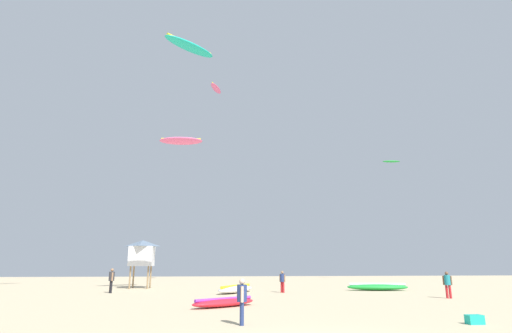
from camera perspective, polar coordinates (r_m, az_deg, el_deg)
The scene contains 13 objects.
person_foreground at distance 14.94m, azimuth -2.03°, elevation -18.25°, with size 0.36×0.53×1.59m.
person_midground at distance 31.12m, azimuth 3.80°, elevation -15.90°, with size 0.40×0.39×1.57m.
person_left at distance 32.40m, azimuth -19.99°, elevation -14.85°, with size 0.40×0.54×1.76m.
person_right at distance 28.66m, azimuth 25.74°, elevation -14.75°, with size 0.48×0.37×1.62m.
kite_grounded_near at distance 21.08m, azimuth -4.62°, elevation -18.83°, with size 3.66×3.09×0.44m.
kite_grounded_mid at distance 30.86m, azimuth -2.91°, elevation -17.12°, with size 3.57×4.85×0.58m.
kite_grounded_far at distance 34.85m, azimuth 16.99°, elevation -16.17°, with size 4.98×2.17×0.56m.
lifeguard_tower at distance 37.60m, azimuth -16.00°, elevation -11.78°, with size 2.30×2.30×4.15m.
cooler_box at distance 17.13m, azimuth 28.82°, elevation -18.65°, with size 0.56×0.36×0.32m, color #19B29E.
kite_aloft_0 at distance 49.99m, azimuth -5.75°, elevation 11.06°, with size 1.75×3.20×0.40m.
kite_aloft_1 at distance 57.43m, azimuth 18.81°, elevation 0.69°, with size 2.46×0.89×0.25m.
kite_aloft_2 at distance 32.12m, azimuth -9.47°, elevation 16.57°, with size 4.18×3.76×0.55m.
kite_aloft_4 at distance 30.00m, azimuth -10.69°, elevation 3.64°, with size 3.20×1.13×0.60m.
Camera 1 is at (-3.06, -10.57, 2.10)m, focal length 27.93 mm.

